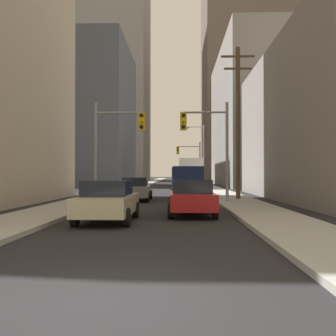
{
  "coord_description": "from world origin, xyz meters",
  "views": [
    {
      "loc": [
        1.04,
        -5.28,
        1.77
      ],
      "look_at": [
        0.0,
        32.18,
        2.32
      ],
      "focal_mm": 40.68,
      "sensor_mm": 36.0,
      "label": 1
    }
  ],
  "objects_px": {
    "city_bus": "(191,172)",
    "traffic_signal_near_left": "(117,136)",
    "sedan_beige": "(108,201)",
    "cargo_van_navy": "(186,180)",
    "sedan_red": "(192,197)",
    "traffic_signal_far_right": "(190,157)",
    "traffic_signal_near_right": "(207,136)",
    "sedan_grey": "(136,189)"
  },
  "relations": [
    {
      "from": "city_bus",
      "to": "sedan_grey",
      "type": "xyz_separation_m",
      "value": [
        -4.26,
        -20.17,
        -1.16
      ]
    },
    {
      "from": "city_bus",
      "to": "traffic_signal_near_right",
      "type": "bearing_deg",
      "value": -89.43
    },
    {
      "from": "traffic_signal_near_right",
      "to": "sedan_beige",
      "type": "bearing_deg",
      "value": -116.53
    },
    {
      "from": "city_bus",
      "to": "sedan_red",
      "type": "bearing_deg",
      "value": -91.81
    },
    {
      "from": "sedan_beige",
      "to": "sedan_grey",
      "type": "relative_size",
      "value": 0.99
    },
    {
      "from": "city_bus",
      "to": "traffic_signal_near_right",
      "type": "relative_size",
      "value": 1.93
    },
    {
      "from": "traffic_signal_far_right",
      "to": "traffic_signal_near_left",
      "type": "bearing_deg",
      "value": -100.38
    },
    {
      "from": "sedan_red",
      "to": "traffic_signal_far_right",
      "type": "bearing_deg",
      "value": 88.42
    },
    {
      "from": "traffic_signal_near_left",
      "to": "traffic_signal_near_right",
      "type": "relative_size",
      "value": 1.0
    },
    {
      "from": "city_bus",
      "to": "traffic_signal_far_right",
      "type": "distance_m",
      "value": 6.29
    },
    {
      "from": "sedan_grey",
      "to": "traffic_signal_far_right",
      "type": "bearing_deg",
      "value": 80.62
    },
    {
      "from": "sedan_grey",
      "to": "traffic_signal_near_right",
      "type": "bearing_deg",
      "value": -26.78
    },
    {
      "from": "sedan_red",
      "to": "traffic_signal_near_left",
      "type": "xyz_separation_m",
      "value": [
        -4.24,
        6.34,
        3.23
      ]
    },
    {
      "from": "sedan_grey",
      "to": "sedan_red",
      "type": "bearing_deg",
      "value": -68.68
    },
    {
      "from": "sedan_beige",
      "to": "sedan_grey",
      "type": "xyz_separation_m",
      "value": [
        -0.21,
        10.83,
        0.0
      ]
    },
    {
      "from": "sedan_red",
      "to": "traffic_signal_near_right",
      "type": "xyz_separation_m",
      "value": [
        1.13,
        6.34,
        3.23
      ]
    },
    {
      "from": "sedan_grey",
      "to": "traffic_signal_near_right",
      "type": "height_order",
      "value": "traffic_signal_near_right"
    },
    {
      "from": "traffic_signal_near_left",
      "to": "traffic_signal_far_right",
      "type": "relative_size",
      "value": 1.0
    },
    {
      "from": "city_bus",
      "to": "sedan_grey",
      "type": "distance_m",
      "value": 20.65
    },
    {
      "from": "cargo_van_navy",
      "to": "traffic_signal_far_right",
      "type": "height_order",
      "value": "traffic_signal_far_right"
    },
    {
      "from": "cargo_van_navy",
      "to": "sedan_red",
      "type": "xyz_separation_m",
      "value": [
        -0.01,
        -11.19,
        -0.52
      ]
    },
    {
      "from": "sedan_beige",
      "to": "traffic_signal_far_right",
      "type": "xyz_separation_m",
      "value": [
        4.1,
        36.93,
        3.24
      ]
    },
    {
      "from": "sedan_beige",
      "to": "sedan_red",
      "type": "xyz_separation_m",
      "value": [
        3.15,
        2.23,
        0.0
      ]
    },
    {
      "from": "sedan_beige",
      "to": "traffic_signal_near_left",
      "type": "bearing_deg",
      "value": 97.26
    },
    {
      "from": "traffic_signal_near_left",
      "to": "traffic_signal_far_right",
      "type": "bearing_deg",
      "value": 79.62
    },
    {
      "from": "city_bus",
      "to": "traffic_signal_near_right",
      "type": "distance_m",
      "value": 22.53
    },
    {
      "from": "sedan_grey",
      "to": "traffic_signal_near_right",
      "type": "xyz_separation_m",
      "value": [
        4.49,
        -2.26,
        3.23
      ]
    },
    {
      "from": "city_bus",
      "to": "traffic_signal_near_left",
      "type": "distance_m",
      "value": 23.11
    },
    {
      "from": "cargo_van_navy",
      "to": "sedan_grey",
      "type": "bearing_deg",
      "value": -142.42
    },
    {
      "from": "city_bus",
      "to": "sedan_beige",
      "type": "xyz_separation_m",
      "value": [
        -4.05,
        -31.0,
        -1.16
      ]
    },
    {
      "from": "sedan_red",
      "to": "cargo_van_navy",
      "type": "bearing_deg",
      "value": 89.96
    },
    {
      "from": "traffic_signal_near_right",
      "to": "sedan_red",
      "type": "bearing_deg",
      "value": -100.1
    },
    {
      "from": "city_bus",
      "to": "cargo_van_navy",
      "type": "xyz_separation_m",
      "value": [
        -0.9,
        -17.58,
        -0.64
      ]
    },
    {
      "from": "city_bus",
      "to": "sedan_beige",
      "type": "distance_m",
      "value": 31.29
    },
    {
      "from": "cargo_van_navy",
      "to": "sedan_beige",
      "type": "relative_size",
      "value": 1.25
    },
    {
      "from": "sedan_grey",
      "to": "traffic_signal_near_left",
      "type": "distance_m",
      "value": 4.05
    },
    {
      "from": "cargo_van_navy",
      "to": "sedan_red",
      "type": "bearing_deg",
      "value": -90.04
    },
    {
      "from": "city_bus",
      "to": "sedan_grey",
      "type": "relative_size",
      "value": 2.71
    },
    {
      "from": "sedan_red",
      "to": "traffic_signal_far_right",
      "type": "distance_m",
      "value": 34.87
    },
    {
      "from": "traffic_signal_far_right",
      "to": "cargo_van_navy",
      "type": "bearing_deg",
      "value": -92.31
    },
    {
      "from": "city_bus",
      "to": "traffic_signal_near_left",
      "type": "height_order",
      "value": "traffic_signal_near_left"
    },
    {
      "from": "sedan_red",
      "to": "traffic_signal_near_right",
      "type": "relative_size",
      "value": 0.7
    }
  ]
}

